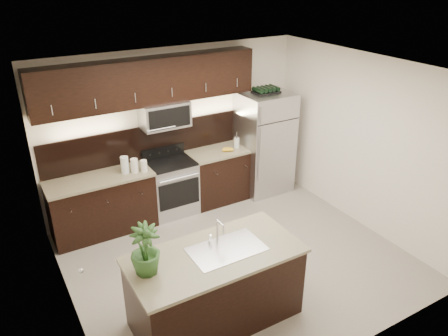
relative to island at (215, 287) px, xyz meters
name	(u,v)px	position (x,y,z in m)	size (l,w,h in m)	color
ground	(237,259)	(0.83, 0.84, -0.47)	(4.50, 4.50, 0.00)	gray
room_walls	(233,153)	(0.72, 0.80, 1.22)	(4.52, 4.02, 2.71)	silver
counter_run	(160,190)	(0.37, 2.53, 0.00)	(3.51, 0.65, 0.94)	black
upper_fixtures	(151,88)	(0.40, 2.68, 1.67)	(3.49, 0.40, 1.66)	black
island	(215,287)	(0.00, 0.00, 0.00)	(1.96, 0.96, 0.94)	black
sink_faucet	(226,248)	(0.15, 0.01, 0.48)	(0.84, 0.50, 0.28)	silver
refrigerator	(264,143)	(2.39, 2.47, 0.45)	(0.89, 0.80, 1.84)	#B2B2B7
wine_rack	(266,90)	(2.39, 2.47, 1.42)	(0.45, 0.28, 0.11)	black
plant	(145,250)	(-0.77, 0.08, 0.75)	(0.31, 0.31, 0.56)	#274C1E
canisters	(132,165)	(-0.09, 2.44, 0.58)	(0.38, 0.21, 0.26)	silver
french_press	(237,142)	(1.82, 2.48, 0.57)	(0.10, 0.10, 0.29)	silver
bananas	(224,149)	(1.55, 2.45, 0.50)	(0.20, 0.16, 0.06)	gold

